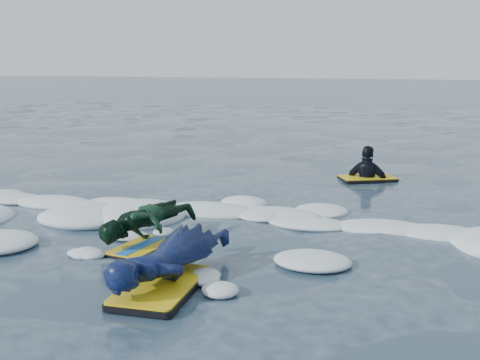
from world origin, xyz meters
name	(u,v)px	position (x,y,z in m)	size (l,w,h in m)	color
ground	(200,251)	(0.00, 0.00, 0.00)	(120.00, 120.00, 0.00)	#19303C
foam_band	(226,227)	(0.00, 1.03, 0.00)	(12.00, 3.10, 0.30)	silver
prone_woman_unit	(169,260)	(0.05, -1.06, 0.24)	(0.97, 1.89, 0.47)	black
prone_child_unit	(147,226)	(-0.65, 0.00, 0.25)	(1.11, 1.41, 0.50)	black
waiting_rider_unit	(367,186)	(1.60, 4.68, -0.09)	(1.13, 0.92, 1.49)	black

